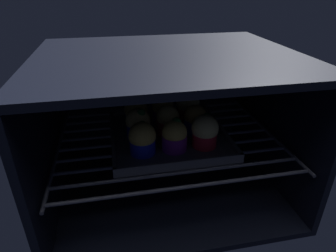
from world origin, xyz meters
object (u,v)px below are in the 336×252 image
(muffin_row0_col2, at_px, (205,131))
(muffin_row0_col0, at_px, (142,139))
(baking_tray, at_px, (168,136))
(muffin_row2_col1, at_px, (162,110))
(muffin_row0_col1, at_px, (175,136))
(muffin_row1_col2, at_px, (195,120))
(muffin_row2_col2, at_px, (188,106))
(muffin_row1_col1, at_px, (168,121))
(muffin_row2_col0, at_px, (136,112))
(muffin_row1_col0, at_px, (138,124))

(muffin_row0_col2, bearing_deg, muffin_row0_col0, -179.25)
(baking_tray, xyz_separation_m, muffin_row2_col1, (-0.00, 0.07, 0.04))
(muffin_row0_col1, distance_m, muffin_row2_col1, 0.14)
(muffin_row1_col2, height_order, muffin_row2_col1, muffin_row2_col1)
(muffin_row1_col2, distance_m, muffin_row2_col2, 0.07)
(muffin_row2_col2, bearing_deg, muffin_row1_col1, -135.23)
(muffin_row1_col2, bearing_deg, muffin_row0_col1, -133.65)
(baking_tray, relative_size, muffin_row2_col0, 3.80)
(baking_tray, bearing_deg, muffin_row2_col2, 45.68)
(muffin_row2_col0, bearing_deg, muffin_row0_col2, -44.21)
(muffin_row1_col1, relative_size, muffin_row1_col2, 1.04)
(muffin_row2_col0, xyz_separation_m, muffin_row2_col2, (0.14, 0.00, 0.01))
(baking_tray, relative_size, muffin_row1_col0, 3.61)
(muffin_row1_col0, distance_m, muffin_row2_col2, 0.16)
(baking_tray, relative_size, muffin_row0_col1, 3.72)
(muffin_row1_col1, bearing_deg, muffin_row0_col2, -46.72)
(muffin_row1_col1, bearing_deg, muffin_row2_col2, 44.77)
(baking_tray, distance_m, muffin_row2_col0, 0.11)
(muffin_row1_col0, relative_size, muffin_row2_col1, 0.99)
(muffin_row0_col2, distance_m, muffin_row1_col1, 0.10)
(muffin_row0_col1, distance_m, muffin_row0_col2, 0.07)
(muffin_row2_col2, bearing_deg, muffin_row2_col1, -178.71)
(muffin_row0_col1, height_order, muffin_row2_col0, muffin_row0_col1)
(muffin_row0_col0, bearing_deg, muffin_row1_col0, 91.10)
(muffin_row1_col1, relative_size, muffin_row2_col0, 1.01)
(muffin_row1_col0, distance_m, muffin_row2_col0, 0.07)
(muffin_row2_col2, bearing_deg, muffin_row0_col2, -89.24)
(muffin_row0_col0, xyz_separation_m, muffin_row2_col2, (0.14, 0.15, 0.01))
(muffin_row2_col0, bearing_deg, muffin_row0_col1, -62.63)
(muffin_row0_col0, relative_size, muffin_row2_col1, 0.93)
(muffin_row0_col2, relative_size, muffin_row2_col0, 1.05)
(baking_tray, height_order, muffin_row1_col1, muffin_row1_col1)
(muffin_row0_col1, relative_size, muffin_row2_col0, 1.02)
(muffin_row0_col2, distance_m, muffin_row1_col2, 0.07)
(muffin_row0_col1, height_order, muffin_row1_col0, muffin_row1_col0)
(muffin_row1_col1, height_order, muffin_row2_col2, muffin_row2_col2)
(baking_tray, distance_m, muffin_row0_col2, 0.11)
(muffin_row0_col0, distance_m, muffin_row2_col0, 0.14)
(baking_tray, relative_size, muffin_row2_col1, 3.57)
(muffin_row1_col2, relative_size, muffin_row2_col0, 0.98)
(muffin_row0_col1, xyz_separation_m, muffin_row0_col2, (0.07, 0.00, 0.00))
(muffin_row0_col1, xyz_separation_m, muffin_row1_col2, (0.07, 0.07, -0.00))
(muffin_row1_col0, relative_size, muffin_row2_col0, 1.05)
(baking_tray, height_order, muffin_row1_col0, muffin_row1_col0)
(muffin_row0_col2, height_order, muffin_row1_col0, same)
(muffin_row0_col2, relative_size, muffin_row2_col2, 0.88)
(muffin_row1_col0, bearing_deg, muffin_row2_col0, 88.49)
(muffin_row0_col1, height_order, muffin_row1_col2, muffin_row0_col1)
(muffin_row0_col1, relative_size, muffin_row1_col0, 0.97)
(baking_tray, bearing_deg, muffin_row0_col1, -88.84)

